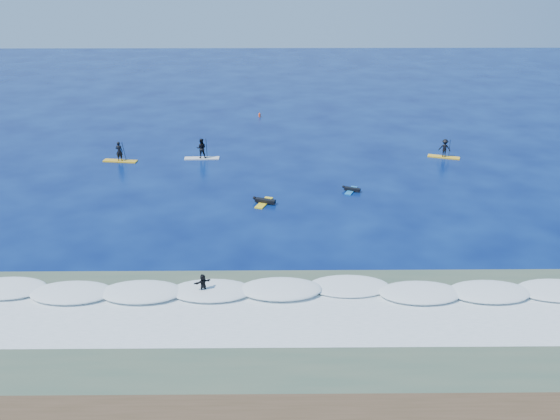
{
  "coord_description": "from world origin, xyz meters",
  "views": [
    {
      "loc": [
        0.68,
        -41.36,
        18.7
      ],
      "look_at": [
        1.06,
        0.56,
        0.6
      ],
      "focal_mm": 40.0,
      "sensor_mm": 36.0,
      "label": 1
    }
  ],
  "objects_px": {
    "wave_surfer": "(203,285)",
    "marker_buoy": "(260,115)",
    "sup_paddler_right": "(445,149)",
    "prone_paddler_near": "(264,201)",
    "prone_paddler_far": "(351,190)",
    "sup_paddler_center": "(201,150)",
    "sup_paddler_left": "(120,154)"
  },
  "relations": [
    {
      "from": "sup_paddler_left",
      "to": "marker_buoy",
      "type": "relative_size",
      "value": 5.3
    },
    {
      "from": "sup_paddler_center",
      "to": "sup_paddler_right",
      "type": "distance_m",
      "value": 22.75
    },
    {
      "from": "sup_paddler_center",
      "to": "prone_paddler_far",
      "type": "xyz_separation_m",
      "value": [
        13.04,
        -8.38,
        -0.71
      ]
    },
    {
      "from": "marker_buoy",
      "to": "prone_paddler_far",
      "type": "bearing_deg",
      "value": -71.2
    },
    {
      "from": "wave_surfer",
      "to": "marker_buoy",
      "type": "xyz_separation_m",
      "value": [
        2.39,
        39.53,
        -0.45
      ]
    },
    {
      "from": "prone_paddler_near",
      "to": "prone_paddler_far",
      "type": "relative_size",
      "value": 1.22
    },
    {
      "from": "prone_paddler_far",
      "to": "wave_surfer",
      "type": "relative_size",
      "value": 1.16
    },
    {
      "from": "sup_paddler_right",
      "to": "prone_paddler_near",
      "type": "bearing_deg",
      "value": -127.92
    },
    {
      "from": "sup_paddler_right",
      "to": "wave_surfer",
      "type": "relative_size",
      "value": 1.79
    },
    {
      "from": "prone_paddler_near",
      "to": "sup_paddler_left",
      "type": "bearing_deg",
      "value": 73.86
    },
    {
      "from": "sup_paddler_right",
      "to": "wave_surfer",
      "type": "height_order",
      "value": "sup_paddler_right"
    },
    {
      "from": "prone_paddler_near",
      "to": "wave_surfer",
      "type": "relative_size",
      "value": 1.42
    },
    {
      "from": "sup_paddler_right",
      "to": "prone_paddler_far",
      "type": "distance_m",
      "value": 12.96
    },
    {
      "from": "sup_paddler_left",
      "to": "sup_paddler_center",
      "type": "xyz_separation_m",
      "value": [
        7.47,
        0.71,
        0.16
      ]
    },
    {
      "from": "sup_paddler_center",
      "to": "marker_buoy",
      "type": "distance_m",
      "value": 15.83
    },
    {
      "from": "prone_paddler_near",
      "to": "prone_paddler_far",
      "type": "height_order",
      "value": "prone_paddler_near"
    },
    {
      "from": "prone_paddler_near",
      "to": "prone_paddler_far",
      "type": "distance_m",
      "value": 7.49
    },
    {
      "from": "sup_paddler_center",
      "to": "wave_surfer",
      "type": "bearing_deg",
      "value": -85.66
    },
    {
      "from": "prone_paddler_near",
      "to": "sup_paddler_center",
      "type": "bearing_deg",
      "value": 49.76
    },
    {
      "from": "sup_paddler_left",
      "to": "sup_paddler_center",
      "type": "distance_m",
      "value": 7.5
    },
    {
      "from": "wave_surfer",
      "to": "marker_buoy",
      "type": "bearing_deg",
      "value": 57.96
    },
    {
      "from": "sup_paddler_left",
      "to": "marker_buoy",
      "type": "xyz_separation_m",
      "value": [
        12.56,
        15.69,
        -0.42
      ]
    },
    {
      "from": "sup_paddler_left",
      "to": "sup_paddler_right",
      "type": "relative_size",
      "value": 1.06
    },
    {
      "from": "sup_paddler_right",
      "to": "prone_paddler_near",
      "type": "distance_m",
      "value": 20.09
    },
    {
      "from": "sup_paddler_right",
      "to": "prone_paddler_far",
      "type": "xyz_separation_m",
      "value": [
        -9.7,
        -8.56,
        -0.67
      ]
    },
    {
      "from": "wave_surfer",
      "to": "marker_buoy",
      "type": "distance_m",
      "value": 39.61
    },
    {
      "from": "marker_buoy",
      "to": "sup_paddler_right",
      "type": "bearing_deg",
      "value": -39.97
    },
    {
      "from": "sup_paddler_center",
      "to": "marker_buoy",
      "type": "height_order",
      "value": "sup_paddler_center"
    },
    {
      "from": "prone_paddler_far",
      "to": "prone_paddler_near",
      "type": "bearing_deg",
      "value": 132.96
    },
    {
      "from": "sup_paddler_center",
      "to": "prone_paddler_near",
      "type": "xyz_separation_m",
      "value": [
        5.98,
        -10.87,
        -0.68
      ]
    },
    {
      "from": "wave_surfer",
      "to": "prone_paddler_far",
      "type": "bearing_deg",
      "value": 28.82
    },
    {
      "from": "sup_paddler_right",
      "to": "prone_paddler_far",
      "type": "bearing_deg",
      "value": -119.88
    }
  ]
}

